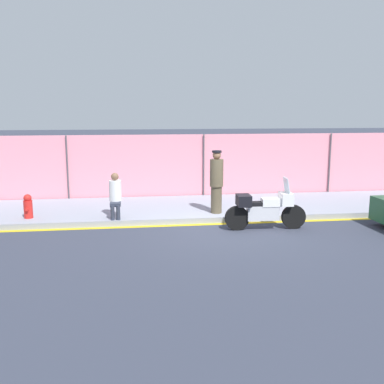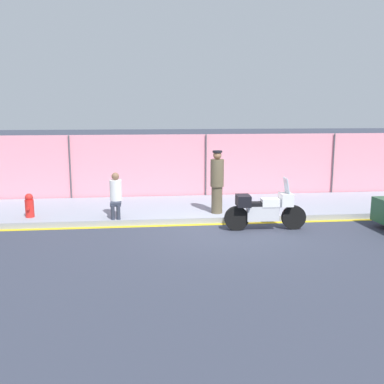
{
  "view_description": "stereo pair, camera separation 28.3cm",
  "coord_description": "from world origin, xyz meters",
  "views": [
    {
      "loc": [
        -2.56,
        -11.43,
        3.27
      ],
      "look_at": [
        -0.89,
        0.92,
        0.94
      ],
      "focal_mm": 42.0,
      "sensor_mm": 36.0,
      "label": 1
    },
    {
      "loc": [
        -2.28,
        -11.47,
        3.27
      ],
      "look_at": [
        -0.89,
        0.92,
        0.94
      ],
      "focal_mm": 42.0,
      "sensor_mm": 36.0,
      "label": 2
    }
  ],
  "objects": [
    {
      "name": "person_seated_on_curb",
      "position": [
        -3.05,
        1.37,
        0.88
      ],
      "size": [
        0.35,
        0.65,
        1.28
      ],
      "color": "#2D3342",
      "rests_on": "sidewalk"
    },
    {
      "name": "officer_standing",
      "position": [
        -0.07,
        1.51,
        1.13
      ],
      "size": [
        0.4,
        0.4,
        1.88
      ],
      "color": "brown",
      "rests_on": "sidewalk"
    },
    {
      "name": "motorcycle",
      "position": [
        1.01,
        0.12,
        0.57
      ],
      "size": [
        2.24,
        0.55,
        1.43
      ],
      "rotation": [
        0.0,
        0.0,
        -0.04
      ],
      "color": "black",
      "rests_on": "ground_plane"
    },
    {
      "name": "storefront_fence",
      "position": [
        -0.0,
        4.44,
        1.18
      ],
      "size": [
        33.58,
        0.17,
        2.36
      ],
      "color": "pink",
      "rests_on": "ground_plane"
    },
    {
      "name": "sidewalk",
      "position": [
        0.0,
        2.64,
        0.09
      ],
      "size": [
        35.35,
        3.44,
        0.17
      ],
      "color": "#8E93A3",
      "rests_on": "ground_plane"
    },
    {
      "name": "ground_plane",
      "position": [
        0.0,
        0.0,
        0.0
      ],
      "size": [
        120.0,
        120.0,
        0.0
      ],
      "primitive_type": "plane",
      "color": "#333847"
    },
    {
      "name": "fire_hydrant",
      "position": [
        -5.52,
        1.59,
        0.51
      ],
      "size": [
        0.25,
        0.31,
        0.7
      ],
      "color": "red",
      "rests_on": "sidewalk"
    },
    {
      "name": "curb_paint_stripe",
      "position": [
        0.0,
        0.83,
        0.0
      ],
      "size": [
        35.35,
        0.18,
        0.01
      ],
      "color": "gold",
      "rests_on": "ground_plane"
    }
  ]
}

